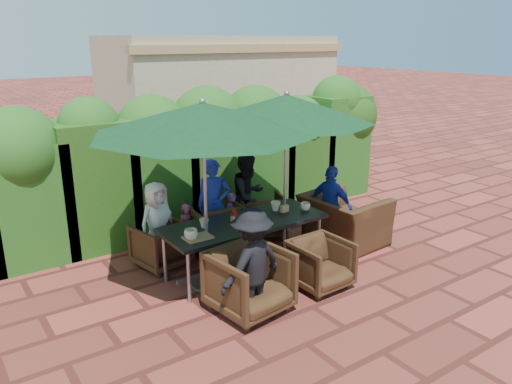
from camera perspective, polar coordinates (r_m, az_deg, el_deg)
ground at (r=7.04m, az=0.51°, el=-9.28°), size 80.00×80.00×0.00m
dining_table at (r=6.85m, az=-1.30°, el=-3.92°), size 2.30×0.90×0.75m
umbrella_left at (r=6.08m, az=-6.09°, el=8.34°), size 2.76×2.76×2.46m
umbrella_right at (r=6.95m, az=3.50°, el=9.49°), size 2.43×2.43×2.46m
chair_far_left at (r=7.27m, az=-10.81°, el=-5.70°), size 0.79×0.76×0.70m
chair_far_mid at (r=7.69m, az=-4.68°, el=-3.71°), size 0.87×0.83×0.81m
chair_far_right at (r=8.21m, az=0.55°, el=-2.45°), size 0.95×0.92×0.76m
chair_near_left at (r=5.97m, az=-0.73°, el=-9.83°), size 0.92×0.88×0.85m
chair_near_right at (r=6.61m, az=7.41°, el=-7.89°), size 0.71×0.67×0.71m
chair_end_right at (r=7.98m, az=10.07°, el=-2.25°), size 0.86×1.25×1.04m
adult_far_left at (r=7.32m, az=-11.21°, el=-3.45°), size 0.66×0.48×1.20m
adult_far_mid at (r=7.67m, az=-4.85°, el=-1.42°), size 0.63×0.58×1.40m
adult_far_right at (r=8.04m, az=-0.89°, el=-0.44°), size 0.77×0.60×1.41m
adult_near_left at (r=5.75m, az=-0.50°, el=-8.26°), size 0.91×0.54×1.33m
adult_end_right at (r=7.89m, az=8.54°, el=-1.54°), size 0.57×0.82×1.27m
child_left at (r=7.60m, az=-7.83°, el=-4.21°), size 0.28×0.23×0.78m
child_right at (r=7.91m, az=-2.64°, el=-3.00°), size 0.34×0.29×0.82m
pedestrian_a at (r=10.86m, az=-5.10°, el=4.52°), size 1.52×0.79×1.55m
pedestrian_b at (r=11.66m, az=-0.56°, el=5.98°), size 0.86×0.54×1.75m
pedestrian_c at (r=11.76m, az=1.03°, el=5.60°), size 1.07×0.97×1.56m
cup_a at (r=6.24m, az=-7.45°, el=-4.83°), size 0.17×0.17×0.13m
cup_b at (r=6.61m, az=-5.96°, el=-3.56°), size 0.13×0.13×0.12m
cup_c at (r=6.71m, az=0.02°, el=-3.11°), size 0.16×0.16×0.13m
cup_d at (r=7.21m, az=2.26°, el=-1.62°), size 0.15×0.15×0.14m
cup_e at (r=7.25m, az=5.66°, el=-1.66°), size 0.15×0.15×0.12m
ketchup_bottle at (r=6.74m, az=-2.40°, el=-2.81°), size 0.04×0.04×0.17m
sauce_bottle at (r=6.85m, az=-2.57°, el=-2.50°), size 0.04×0.04×0.17m
serving_tray at (r=6.29m, az=-6.64°, el=-5.18°), size 0.35×0.25×0.02m
number_block_left at (r=6.73m, az=-2.36°, el=-3.16°), size 0.12×0.06×0.10m
number_block_right at (r=7.16m, az=3.28°, el=-1.91°), size 0.12×0.06×0.10m
hedge_wall at (r=8.44m, az=-9.43°, el=4.55°), size 9.10×1.60×2.44m
building at (r=14.17m, az=-4.26°, el=10.91°), size 6.20×3.08×3.20m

